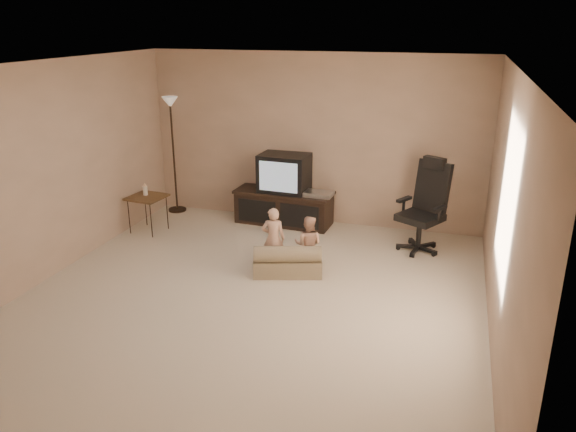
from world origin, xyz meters
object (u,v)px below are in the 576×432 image
object	(u,v)px
side_table	(147,197)
toddler_left	(273,239)
child_sofa	(288,261)
tv_stand	(284,195)
office_chair	(423,218)
floor_lamp	(172,129)
toddler_right	(308,244)

from	to	relation	value
side_table	toddler_left	world-z (taller)	toddler_left
child_sofa	tv_stand	bearing A→B (deg)	91.40
office_chair	toddler_left	distance (m)	2.06
child_sofa	floor_lamp	bearing A→B (deg)	126.72
side_table	child_sofa	xyz separation A→B (m)	(2.36, -0.81, -0.35)
floor_lamp	child_sofa	bearing A→B (deg)	-36.26
side_table	floor_lamp	bearing A→B (deg)	92.57
toddler_right	tv_stand	bearing A→B (deg)	-64.98
office_chair	floor_lamp	bearing A→B (deg)	-158.40
side_table	floor_lamp	xyz separation A→B (m)	(-0.04, 0.95, 0.81)
child_sofa	office_chair	bearing A→B (deg)	23.07
child_sofa	toddler_right	world-z (taller)	toddler_right
child_sofa	toddler_left	xyz separation A→B (m)	(-0.21, 0.11, 0.23)
side_table	floor_lamp	distance (m)	1.25
tv_stand	floor_lamp	bearing A→B (deg)	-178.71
office_chair	floor_lamp	xyz separation A→B (m)	(-3.89, 0.50, 0.88)
toddler_left	floor_lamp	bearing A→B (deg)	-49.75
floor_lamp	child_sofa	xyz separation A→B (m)	(2.40, -1.76, -1.16)
toddler_right	toddler_left	bearing A→B (deg)	1.67
side_table	toddler_left	bearing A→B (deg)	-18.12
floor_lamp	tv_stand	bearing A→B (deg)	-1.83
side_table	child_sofa	world-z (taller)	side_table
floor_lamp	toddler_right	size ratio (longest dim) A/B	2.54
floor_lamp	toddler_right	xyz separation A→B (m)	(2.62, -1.63, -0.97)
floor_lamp	toddler_left	size ratio (longest dim) A/B	2.31
tv_stand	floor_lamp	xyz separation A→B (m)	(-1.83, 0.06, 0.88)
side_table	toddler_right	xyz separation A→B (m)	(2.57, -0.68, -0.16)
floor_lamp	toddler_right	distance (m)	3.23
office_chair	side_table	distance (m)	3.88
side_table	toddler_right	bearing A→B (deg)	-14.71
floor_lamp	side_table	bearing A→B (deg)	-87.43
child_sofa	toddler_left	distance (m)	0.33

